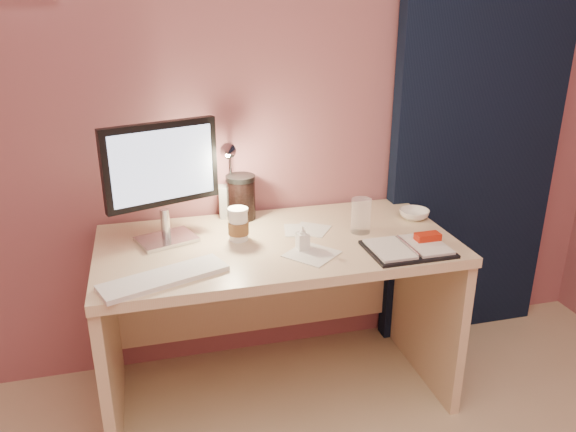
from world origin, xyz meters
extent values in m
plane|color=#97575C|center=(0.00, 1.75, 1.25)|extent=(3.50, 0.00, 3.50)
cube|color=black|center=(1.05, 1.69, 1.10)|extent=(0.85, 0.08, 2.20)
cube|color=beige|center=(0.00, 1.38, 0.71)|extent=(1.40, 0.70, 0.04)
cube|color=beige|center=(-0.68, 1.38, 0.34)|extent=(0.04, 0.66, 0.69)
cube|color=beige|center=(0.68, 1.38, 0.34)|extent=(0.04, 0.66, 0.69)
cube|color=beige|center=(0.00, 1.71, 0.40)|extent=(1.32, 0.03, 0.55)
cube|color=silver|center=(-0.42, 1.48, 0.74)|extent=(0.26, 0.22, 0.01)
cylinder|color=silver|center=(-0.42, 1.48, 0.80)|extent=(0.04, 0.04, 0.12)
cube|color=black|center=(-0.42, 1.48, 1.05)|extent=(0.43, 0.18, 0.32)
cube|color=#BBD4FF|center=(-0.43, 1.46, 1.05)|extent=(0.38, 0.14, 0.27)
cube|color=silver|center=(-0.45, 1.15, 0.74)|extent=(0.46, 0.27, 0.02)
cube|color=black|center=(0.46, 1.16, 0.74)|extent=(0.31, 0.24, 0.01)
cube|color=silver|center=(0.38, 1.16, 0.75)|extent=(0.14, 0.21, 0.01)
cube|color=silver|center=(0.54, 1.16, 0.75)|extent=(0.14, 0.21, 0.01)
cube|color=red|center=(0.56, 1.19, 0.76)|extent=(0.10, 0.05, 0.03)
cube|color=silver|center=(0.10, 1.22, 0.73)|extent=(0.24, 0.24, 0.00)
cube|color=silver|center=(0.12, 1.46, 0.73)|extent=(0.16, 0.16, 0.00)
cube|color=silver|center=(0.16, 1.45, 0.73)|extent=(0.19, 0.19, 0.00)
cylinder|color=white|center=(-0.14, 1.43, 0.79)|extent=(0.07, 0.07, 0.12)
cylinder|color=brown|center=(-0.14, 1.43, 0.78)|extent=(0.08, 0.08, 0.05)
cylinder|color=white|center=(-0.14, 1.43, 0.86)|extent=(0.08, 0.08, 0.01)
cylinder|color=white|center=(0.35, 1.38, 0.80)|extent=(0.08, 0.08, 0.14)
imported|color=white|center=(0.64, 1.46, 0.75)|extent=(0.17, 0.17, 0.04)
imported|color=white|center=(0.08, 1.27, 0.78)|extent=(0.05, 0.05, 0.10)
cylinder|color=black|center=(-0.09, 1.66, 0.82)|extent=(0.12, 0.12, 0.17)
cube|color=beige|center=(-0.14, 1.69, 0.80)|extent=(0.10, 0.08, 0.14)
cylinder|color=silver|center=(-0.13, 1.69, 0.74)|extent=(0.08, 0.08, 0.01)
cylinder|color=silver|center=(-0.13, 1.69, 0.90)|extent=(0.01, 0.01, 0.32)
cone|color=silver|center=(-0.10, 1.54, 1.06)|extent=(0.08, 0.07, 0.07)
camera|label=1|loc=(-0.47, -0.60, 1.62)|focal=35.00mm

